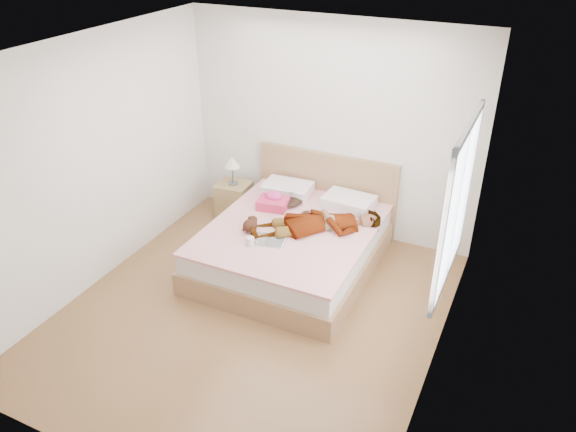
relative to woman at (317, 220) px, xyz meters
The scene contains 11 objects.
ground 1.24m from the woman, 103.37° to the right, with size 4.00×4.00×0.00m, color #513319.
woman is the anchor object (origin of this frame).
hair 0.73m from the woman, 141.71° to the left, with size 0.42×0.52×0.08m, color black.
phone 0.65m from the woman, 141.34° to the left, with size 0.05×0.10×0.01m, color silver.
room_shell 1.92m from the woman, 26.33° to the right, with size 4.00×4.00×4.00m.
bed 0.42m from the woman, behind, with size 1.80×2.08×1.00m.
towel 0.68m from the woman, 161.11° to the left, with size 0.39×0.33×0.18m.
magazine 0.61m from the woman, 127.21° to the right, with size 0.43×0.33×0.02m.
coffee_mug 0.79m from the woman, 127.20° to the right, with size 0.12×0.09×0.09m.
plush_toy 0.72m from the woman, 150.27° to the right, with size 0.19×0.26×0.14m.
nightstand 1.55m from the woman, 157.49° to the left, with size 0.43×0.39×0.88m.
Camera 1 is at (2.26, -3.90, 3.63)m, focal length 35.00 mm.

